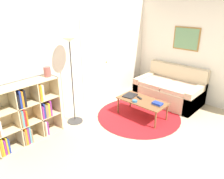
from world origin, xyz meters
TOP-DOWN VIEW (x-y plane):
  - ground_plane at (0.00, 0.00)m, footprint 14.00×14.00m
  - wall_back at (0.02, 2.41)m, footprint 7.50×0.11m
  - wall_right at (2.27, 1.19)m, footprint 0.08×5.38m
  - rug at (0.66, 1.26)m, footprint 1.80×1.80m
  - bookshelf at (-1.42, 2.20)m, footprint 1.20×0.34m
  - floor_lamp at (-0.43, 2.10)m, footprint 0.34×0.34m
  - couch at (1.83, 1.16)m, footprint 0.93×1.51m
  - coffee_table at (0.69, 1.20)m, footprint 0.52×1.04m
  - laptop at (0.70, 1.54)m, footprint 0.35×0.28m
  - bowl at (0.52, 1.27)m, footprint 0.10×0.10m
  - book_stack_on_table at (0.70, 0.84)m, footprint 0.14×0.20m
  - remote at (0.73, 1.31)m, footprint 0.10×0.16m
  - vase_on_shelf at (-0.88, 2.19)m, footprint 0.12×0.12m

SIDE VIEW (x-z plane):
  - ground_plane at x=0.00m, z-range 0.00..0.00m
  - rug at x=0.66m, z-range 0.00..0.01m
  - couch at x=1.83m, z-range -0.15..0.71m
  - coffee_table at x=0.69m, z-range 0.16..0.54m
  - laptop at x=0.70m, z-range 0.38..0.40m
  - remote at x=0.73m, z-range 0.38..0.40m
  - bowl at x=0.52m, z-range 0.38..0.42m
  - book_stack_on_table at x=0.70m, z-range 0.38..0.44m
  - bookshelf at x=-1.42m, z-range -0.03..1.06m
  - vase_on_shelf at x=-0.88m, z-range 1.08..1.26m
  - wall_back at x=0.02m, z-range -0.01..2.59m
  - wall_right at x=2.27m, z-range 0.00..2.60m
  - floor_lamp at x=-0.43m, z-range 0.58..2.33m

